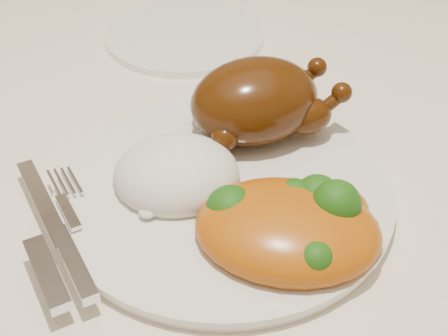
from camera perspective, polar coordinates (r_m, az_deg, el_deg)
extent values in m
cylinder|color=brown|center=(1.42, 18.08, 3.95)|extent=(0.07, 0.07, 0.72)
cube|color=brown|center=(0.70, -13.79, 3.75)|extent=(1.60, 0.90, 0.04)
cube|color=white|center=(0.68, -14.09, 5.40)|extent=(1.72, 1.02, 0.01)
cylinder|color=white|center=(0.54, 0.00, -2.17)|extent=(0.37, 0.37, 0.01)
cylinder|color=white|center=(0.79, -3.58, 11.98)|extent=(0.20, 0.20, 0.01)
ellipsoid|color=#472507|center=(0.57, 2.81, 6.14)|extent=(0.13, 0.10, 0.08)
ellipsoid|color=#472507|center=(0.56, 2.13, 7.30)|extent=(0.06, 0.05, 0.03)
ellipsoid|color=#472507|center=(0.58, 7.60, 4.76)|extent=(0.05, 0.03, 0.03)
sphere|color=#472507|center=(0.58, 10.71, 6.79)|extent=(0.02, 0.02, 0.02)
ellipsoid|color=#472507|center=(0.61, 5.57, 7.19)|extent=(0.05, 0.03, 0.03)
sphere|color=#472507|center=(0.62, 8.51, 9.09)|extent=(0.02, 0.02, 0.02)
sphere|color=#472507|center=(0.55, 0.06, 2.80)|extent=(0.02, 0.02, 0.02)
sphere|color=#472507|center=(0.59, -1.84, 5.81)|extent=(0.02, 0.02, 0.02)
ellipsoid|color=white|center=(0.53, -4.36, -0.61)|extent=(0.12, 0.12, 0.06)
ellipsoid|color=#AF4D0B|center=(0.48, 5.83, -5.62)|extent=(0.18, 0.16, 0.05)
ellipsoid|color=#AF4D0B|center=(0.50, 9.53, -3.89)|extent=(0.07, 0.06, 0.03)
ellipsoid|color=#0D3C0A|center=(0.47, 2.77, -6.26)|extent=(0.04, 0.04, 0.04)
ellipsoid|color=#0D3C0A|center=(0.48, 10.20, -3.39)|extent=(0.04, 0.04, 0.04)
ellipsoid|color=#0D3C0A|center=(0.47, 1.48, -7.26)|extent=(0.03, 0.03, 0.03)
ellipsoid|color=#0D3C0A|center=(0.49, 0.58, -3.66)|extent=(0.04, 0.04, 0.03)
ellipsoid|color=#0D3C0A|center=(0.50, 6.52, -2.88)|extent=(0.03, 0.03, 0.03)
ellipsoid|color=#0D3C0A|center=(0.50, 6.45, -3.10)|extent=(0.03, 0.03, 0.03)
ellipsoid|color=#0D3C0A|center=(0.50, 8.50, -2.72)|extent=(0.04, 0.04, 0.04)
ellipsoid|color=#0D3C0A|center=(0.45, 8.40, -8.06)|extent=(0.03, 0.03, 0.02)
cube|color=silver|center=(0.53, -16.26, -2.95)|extent=(0.04, 0.12, 0.00)
cube|color=silver|center=(0.47, -15.90, -9.26)|extent=(0.03, 0.07, 0.01)
cube|color=silver|center=(0.47, -13.58, -8.47)|extent=(0.03, 0.08, 0.01)
cube|color=silver|center=(0.53, -14.21, -2.53)|extent=(0.03, 0.08, 0.00)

